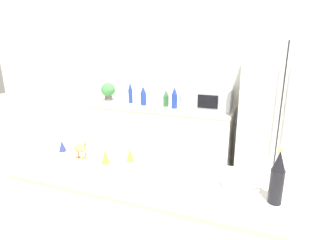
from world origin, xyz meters
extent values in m
cube|color=white|center=(0.00, 2.73, 1.27)|extent=(8.00, 0.06, 2.55)
cube|color=silver|center=(-0.53, 2.40, 0.43)|extent=(2.07, 0.60, 0.86)
cube|color=beige|center=(-0.53, 2.40, 0.87)|extent=(2.10, 0.63, 0.03)
cube|color=white|center=(1.04, 2.31, 0.91)|extent=(0.89, 0.73, 1.83)
cube|color=black|center=(1.04, 1.94, 0.91)|extent=(0.01, 0.01, 1.75)
cylinder|color=#B2B5BA|center=(0.99, 1.93, 1.00)|extent=(0.02, 0.02, 1.00)
cylinder|color=#B2B5BA|center=(1.09, 1.93, 1.00)|extent=(0.02, 0.02, 1.00)
cube|color=silver|center=(0.18, 0.40, 0.45)|extent=(1.91, 0.54, 0.89)
cube|color=silver|center=(0.18, 0.40, 0.91)|extent=(1.95, 0.58, 0.03)
cylinder|color=#595451|center=(-1.43, 2.44, 0.94)|extent=(0.11, 0.11, 0.09)
sphere|color=#478E4C|center=(-1.43, 2.44, 1.06)|extent=(0.22, 0.22, 0.22)
cylinder|color=white|center=(-1.20, 2.43, 1.02)|extent=(0.12, 0.12, 0.26)
cube|color=#B2B5BA|center=(0.23, 2.42, 1.03)|extent=(0.48, 0.36, 0.28)
cube|color=black|center=(0.19, 2.24, 1.03)|extent=(0.26, 0.01, 0.17)
cylinder|color=navy|center=(-0.29, 2.30, 0.99)|extent=(0.08, 0.08, 0.19)
cone|color=navy|center=(-0.29, 2.30, 1.13)|extent=(0.07, 0.07, 0.11)
cylinder|color=gold|center=(-0.29, 2.30, 1.19)|extent=(0.03, 0.03, 0.01)
cylinder|color=#2D6033|center=(-0.43, 2.36, 0.96)|extent=(0.07, 0.07, 0.14)
cone|color=#2D6033|center=(-0.43, 2.36, 1.08)|extent=(0.07, 0.07, 0.08)
cylinder|color=gold|center=(-0.43, 2.36, 1.12)|extent=(0.03, 0.03, 0.01)
cylinder|color=#B2B7BC|center=(-0.44, 2.46, 0.99)|extent=(0.07, 0.07, 0.20)
cone|color=#B2B7BC|center=(-0.44, 2.46, 1.15)|extent=(0.07, 0.07, 0.11)
cylinder|color=gold|center=(-0.44, 2.46, 1.21)|extent=(0.03, 0.03, 0.01)
cylinder|color=navy|center=(-0.77, 2.32, 0.98)|extent=(0.08, 0.08, 0.18)
cone|color=navy|center=(-0.77, 2.32, 1.12)|extent=(0.08, 0.08, 0.10)
cylinder|color=gold|center=(-0.77, 2.32, 1.17)|extent=(0.03, 0.03, 0.01)
cylinder|color=#B2B7BC|center=(-0.22, 2.42, 0.98)|extent=(0.07, 0.07, 0.18)
cone|color=#B2B7BC|center=(-0.22, 2.42, 1.13)|extent=(0.06, 0.06, 0.10)
cylinder|color=gold|center=(-0.22, 2.42, 1.18)|extent=(0.02, 0.02, 0.01)
cylinder|color=navy|center=(-1.01, 2.38, 0.99)|extent=(0.06, 0.06, 0.20)
cone|color=navy|center=(-1.01, 2.38, 1.15)|extent=(0.06, 0.06, 0.11)
cylinder|color=gold|center=(-1.01, 2.38, 1.21)|extent=(0.02, 0.02, 0.01)
cylinder|color=black|center=(0.96, 0.33, 1.02)|extent=(0.07, 0.07, 0.19)
cone|color=black|center=(0.96, 0.33, 1.18)|extent=(0.07, 0.07, 0.11)
cylinder|color=gold|center=(0.96, 0.33, 1.23)|extent=(0.03, 0.03, 0.01)
cylinder|color=white|center=(0.77, 0.43, 0.95)|extent=(0.21, 0.21, 0.05)
torus|color=white|center=(0.77, 0.43, 0.98)|extent=(0.23, 0.23, 0.02)
ellipsoid|color=tan|center=(-0.37, 0.41, 1.01)|extent=(0.11, 0.06, 0.06)
sphere|color=tan|center=(-0.37, 0.41, 1.04)|extent=(0.04, 0.04, 0.04)
cylinder|color=tan|center=(-0.32, 0.41, 1.04)|extent=(0.02, 0.02, 0.05)
sphere|color=tan|center=(-0.32, 0.41, 1.07)|extent=(0.03, 0.03, 0.03)
cylinder|color=tan|center=(-0.34, 0.43, 0.96)|extent=(0.01, 0.01, 0.06)
cylinder|color=tan|center=(-0.34, 0.39, 0.96)|extent=(0.01, 0.01, 0.06)
cylinder|color=tan|center=(-0.41, 0.43, 0.96)|extent=(0.01, 0.01, 0.06)
cylinder|color=tan|center=(-0.41, 0.40, 0.96)|extent=(0.01, 0.01, 0.06)
cone|color=navy|center=(-0.61, 0.49, 0.98)|extent=(0.06, 0.06, 0.10)
sphere|color=beige|center=(-0.61, 0.49, 1.04)|extent=(0.04, 0.04, 0.04)
cone|color=#B28933|center=(-0.02, 0.52, 0.98)|extent=(0.06, 0.06, 0.10)
sphere|color=beige|center=(-0.02, 0.52, 1.05)|extent=(0.04, 0.04, 0.04)
cone|color=#B28933|center=(-0.16, 0.42, 0.98)|extent=(0.06, 0.06, 0.11)
sphere|color=beige|center=(-0.16, 0.42, 1.05)|extent=(0.04, 0.04, 0.04)
camera|label=1|loc=(0.85, -1.04, 1.76)|focal=28.00mm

